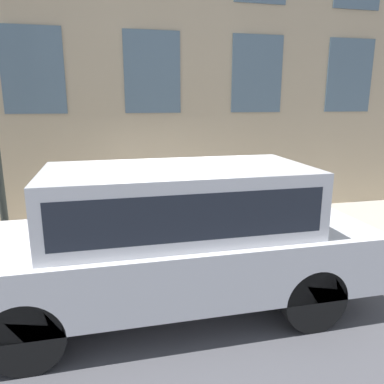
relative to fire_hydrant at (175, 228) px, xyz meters
The scene contains 5 objects.
ground_plane 0.69m from the fire_hydrant, 168.18° to the left, with size 80.00×80.00×0.00m, color #47474C.
sidewalk 0.92m from the fire_hydrant, ahead, with size 2.46×60.00×0.15m.
fire_hydrant is the anchor object (origin of this frame).
person 1.08m from the fire_hydrant, 52.92° to the right, with size 0.36×0.24×1.49m.
parked_truck_silver_near 1.97m from the fire_hydrant, 168.81° to the left, with size 1.84×5.31×1.97m.
Camera 1 is at (-5.92, 1.09, 2.77)m, focal length 35.00 mm.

